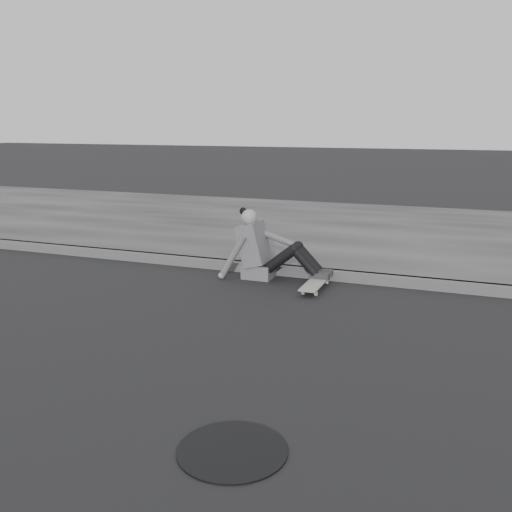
{
  "coord_description": "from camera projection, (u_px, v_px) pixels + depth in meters",
  "views": [
    {
      "loc": [
        2.55,
        -4.14,
        1.9
      ],
      "look_at": [
        0.44,
        1.45,
        0.5
      ],
      "focal_mm": 40.0,
      "sensor_mm": 36.0,
      "label": 1
    }
  ],
  "objects": [
    {
      "name": "ground",
      "position": [
        153.0,
        341.0,
        5.09
      ],
      "size": [
        80.0,
        80.0,
        0.0
      ],
      "primitive_type": "plane",
      "color": "black",
      "rests_on": "ground"
    },
    {
      "name": "curb",
      "position": [
        255.0,
        268.0,
        7.42
      ],
      "size": [
        24.0,
        0.16,
        0.12
      ],
      "primitive_type": "cube",
      "color": "#484848",
      "rests_on": "ground"
    },
    {
      "name": "seated_woman",
      "position": [
        264.0,
        250.0,
        7.07
      ],
      "size": [
        1.38,
        0.46,
        0.88
      ],
      "color": "#505052",
      "rests_on": "ground"
    },
    {
      "name": "sidewalk",
      "position": [
        315.0,
        228.0,
        10.17
      ],
      "size": [
        24.0,
        6.0,
        0.12
      ],
      "primitive_type": "cube",
      "color": "#363636",
      "rests_on": "ground"
    },
    {
      "name": "skateboard",
      "position": [
        316.0,
        283.0,
        6.66
      ],
      "size": [
        0.2,
        0.78,
        0.09
      ],
      "color": "#A2A29D",
      "rests_on": "ground"
    },
    {
      "name": "manhole",
      "position": [
        232.0,
        450.0,
        3.38
      ],
      "size": [
        0.66,
        0.66,
        0.01
      ],
      "primitive_type": "cylinder",
      "color": "black",
      "rests_on": "ground"
    }
  ]
}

